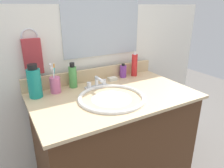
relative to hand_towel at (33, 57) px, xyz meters
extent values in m
cube|color=#4C2D19|center=(0.40, -0.32, -0.62)|extent=(0.96, 0.56, 0.76)
cube|color=#D1B284|center=(0.40, -0.32, -0.23)|extent=(1.00, 0.61, 0.02)
cube|color=#D1B284|center=(0.40, -0.02, -0.17)|extent=(1.00, 0.02, 0.09)
cube|color=white|center=(0.40, 0.04, -0.35)|extent=(2.10, 0.04, 1.30)
cube|color=#B2BCC6|center=(0.50, 0.02, 0.23)|extent=(0.60, 0.01, 0.56)
torus|color=silver|center=(0.00, 0.02, 0.12)|extent=(0.10, 0.01, 0.10)
cube|color=#A53338|center=(0.00, 0.00, 0.00)|extent=(0.11, 0.04, 0.22)
torus|color=white|center=(0.35, -0.37, -0.22)|extent=(0.40, 0.40, 0.02)
ellipsoid|color=white|center=(0.35, -0.37, -0.26)|extent=(0.35, 0.35, 0.11)
cylinder|color=#B2B5BA|center=(0.35, -0.37, -0.29)|extent=(0.04, 0.04, 0.01)
cube|color=silver|center=(0.35, -0.17, -0.21)|extent=(0.16, 0.05, 0.01)
cylinder|color=silver|center=(0.35, -0.17, -0.18)|extent=(0.02, 0.02, 0.06)
cylinder|color=silver|center=(0.35, -0.20, -0.15)|extent=(0.02, 0.09, 0.02)
cylinder|color=silver|center=(0.30, -0.17, -0.19)|extent=(0.03, 0.03, 0.04)
cylinder|color=silver|center=(0.41, -0.17, -0.19)|extent=(0.03, 0.03, 0.04)
cylinder|color=teal|center=(-0.03, -0.12, -0.13)|extent=(0.08, 0.08, 0.17)
cylinder|color=black|center=(-0.03, -0.12, -0.03)|extent=(0.05, 0.05, 0.03)
cylinder|color=red|center=(0.72, -0.08, -0.14)|extent=(0.04, 0.04, 0.17)
cone|color=white|center=(0.72, -0.08, -0.04)|extent=(0.02, 0.02, 0.03)
cylinder|color=#4C9E4C|center=(0.22, -0.08, -0.15)|extent=(0.05, 0.05, 0.14)
cylinder|color=black|center=(0.22, -0.08, -0.07)|extent=(0.03, 0.03, 0.03)
cylinder|color=#7A3899|center=(0.63, -0.07, -0.17)|extent=(0.05, 0.05, 0.09)
cylinder|color=black|center=(0.63, -0.07, -0.12)|extent=(0.02, 0.02, 0.01)
cylinder|color=#D16693|center=(0.09, -0.11, -0.17)|extent=(0.07, 0.07, 0.10)
cylinder|color=white|center=(0.09, -0.12, -0.13)|extent=(0.02, 0.02, 0.17)
cube|color=white|center=(0.08, -0.13, -0.05)|extent=(0.01, 0.02, 0.01)
cylinder|color=#26B2B2|center=(0.09, -0.10, -0.13)|extent=(0.02, 0.04, 0.15)
cube|color=white|center=(0.08, -0.08, -0.07)|extent=(0.01, 0.02, 0.01)
cylinder|color=orange|center=(0.09, -0.10, -0.12)|extent=(0.02, 0.05, 0.18)
cube|color=white|center=(0.08, -0.08, -0.04)|extent=(0.01, 0.02, 0.01)
cube|color=white|center=(0.51, -0.09, -0.21)|extent=(0.06, 0.04, 0.02)
camera|label=1|loc=(-0.20, -1.33, 0.30)|focal=33.15mm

